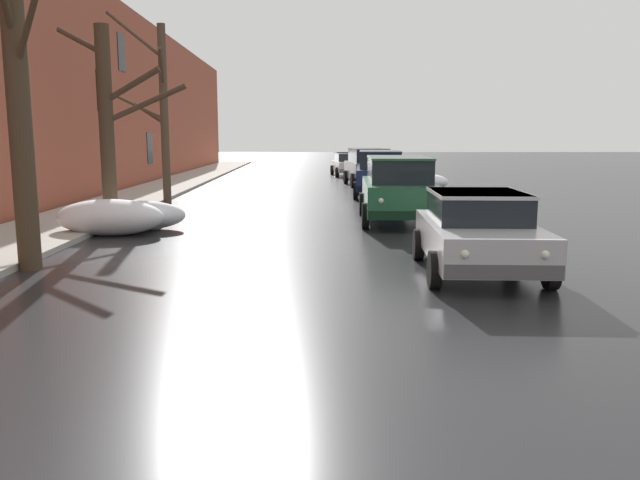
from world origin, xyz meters
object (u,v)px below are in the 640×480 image
at_px(bare_tree_far_down_block, 161,108).
at_px(suv_green_parked_kerbside_close, 398,186).
at_px(bare_tree_second_along_sidewalk, 15,56).
at_px(suv_grey_parked_far_down_block, 368,165).
at_px(bare_tree_mid_block, 109,123).
at_px(sedan_silver_approaching_near_lane, 478,230).
at_px(sedan_white_queued_behind_truck, 349,164).
at_px(suv_darkblue_parked_kerbside_mid, 380,172).

relative_size(bare_tree_far_down_block, suv_green_parked_kerbside_close, 1.37).
distance_m(bare_tree_second_along_sidewalk, suv_grey_parked_far_down_block, 21.74).
relative_size(bare_tree_mid_block, suv_green_parked_kerbside_close, 1.04).
bearing_deg(sedan_silver_approaching_near_lane, bare_tree_far_down_block, 124.20).
height_order(sedan_silver_approaching_near_lane, suv_grey_parked_far_down_block, suv_grey_parked_far_down_block).
relative_size(suv_green_parked_kerbside_close, sedan_white_queued_behind_truck, 1.10).
xyz_separation_m(bare_tree_mid_block, suv_grey_parked_far_down_block, (7.92, 15.17, -1.71)).
xyz_separation_m(bare_tree_mid_block, sedan_silver_approaching_near_lane, (7.93, -5.30, -1.95)).
bearing_deg(sedan_white_queued_behind_truck, suv_green_parked_kerbside_close, -90.03).
distance_m(bare_tree_far_down_block, suv_darkblue_parked_kerbside_mid, 8.81).
xyz_separation_m(bare_tree_second_along_sidewalk, bare_tree_mid_block, (0.09, 4.86, -1.03)).
bearing_deg(bare_tree_mid_block, bare_tree_far_down_block, 91.51).
height_order(bare_tree_far_down_block, suv_green_parked_kerbside_close, bare_tree_far_down_block).
bearing_deg(bare_tree_second_along_sidewalk, sedan_silver_approaching_near_lane, -3.16).
height_order(suv_green_parked_kerbside_close, sedan_white_queued_behind_truck, suv_green_parked_kerbside_close).
distance_m(suv_darkblue_parked_kerbside_mid, suv_grey_parked_far_down_block, 5.75).
xyz_separation_m(bare_tree_second_along_sidewalk, sedan_silver_approaching_near_lane, (8.02, -0.44, -2.98)).
height_order(suv_darkblue_parked_kerbside_mid, sedan_white_queued_behind_truck, suv_darkblue_parked_kerbside_mid).
bearing_deg(sedan_silver_approaching_near_lane, suv_green_parked_kerbside_close, 93.67).
relative_size(bare_tree_second_along_sidewalk, suv_green_parked_kerbside_close, 1.56).
relative_size(suv_grey_parked_far_down_block, sedan_white_queued_behind_truck, 1.00).
bearing_deg(bare_tree_second_along_sidewalk, suv_darkblue_parked_kerbside_mid, 60.93).
xyz_separation_m(sedan_silver_approaching_near_lane, sedan_white_queued_behind_truck, (-0.43, 28.29, 0.00)).
xyz_separation_m(bare_tree_second_along_sidewalk, suv_green_parked_kerbside_close, (7.58, 6.46, -2.75)).
distance_m(sedan_silver_approaching_near_lane, sedan_white_queued_behind_truck, 28.29).
bearing_deg(sedan_white_queued_behind_truck, bare_tree_far_down_block, -115.13).
height_order(bare_tree_mid_block, sedan_silver_approaching_near_lane, bare_tree_mid_block).
bearing_deg(suv_green_parked_kerbside_close, bare_tree_second_along_sidewalk, -139.54).
bearing_deg(sedan_white_queued_behind_truck, bare_tree_second_along_sidewalk, -105.24).
height_order(suv_darkblue_parked_kerbside_mid, suv_grey_parked_far_down_block, same).
relative_size(bare_tree_far_down_block, suv_grey_parked_far_down_block, 1.51).
bearing_deg(suv_grey_parked_far_down_block, suv_darkblue_parked_kerbside_mid, -90.76).
bearing_deg(sedan_silver_approaching_near_lane, suv_darkblue_parked_kerbside_mid, 90.34).
bearing_deg(suv_darkblue_parked_kerbside_mid, bare_tree_far_down_block, -160.85).
relative_size(bare_tree_mid_block, sedan_white_queued_behind_truck, 1.14).
xyz_separation_m(bare_tree_far_down_block, suv_darkblue_parked_kerbside_mid, (8.02, 2.79, -2.37)).
xyz_separation_m(suv_green_parked_kerbside_close, suv_darkblue_parked_kerbside_mid, (0.36, 7.81, -0.00)).
bearing_deg(suv_green_parked_kerbside_close, suv_grey_parked_far_down_block, 88.17).
distance_m(bare_tree_second_along_sidewalk, bare_tree_mid_block, 4.96).
relative_size(suv_darkblue_parked_kerbside_mid, sedan_white_queued_behind_truck, 1.04).
height_order(bare_tree_far_down_block, sedan_silver_approaching_near_lane, bare_tree_far_down_block).
xyz_separation_m(bare_tree_second_along_sidewalk, sedan_white_queued_behind_truck, (7.59, 27.84, -2.98)).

